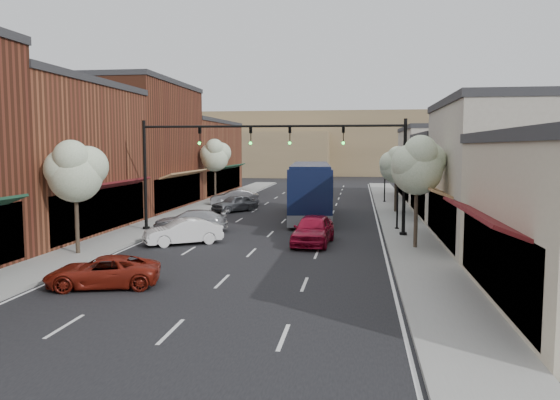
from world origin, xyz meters
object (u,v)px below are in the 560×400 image
at_px(signal_mast_right, 364,159).
at_px(tree_left_far, 215,155).
at_px(parked_car_a, 103,272).
at_px(parked_car_c, 191,221).
at_px(tree_left_near, 75,170).
at_px(coach_bus, 311,190).
at_px(tree_right_near, 418,165).
at_px(lamp_post_near, 398,184).
at_px(tree_right_far, 397,164).
at_px(red_hatchback, 313,230).
at_px(parked_car_b, 183,232).
at_px(parked_car_d, 235,203).
at_px(parked_car_e, 234,198).
at_px(lamp_post_far, 385,172).
at_px(signal_mast_left, 181,159).

bearing_deg(signal_mast_right, tree_left_far, 127.71).
distance_m(parked_car_a, parked_car_c, 13.89).
bearing_deg(tree_left_near, coach_bus, 58.24).
relative_size(tree_right_near, tree_left_near, 1.05).
bearing_deg(lamp_post_near, tree_right_far, 86.69).
xyz_separation_m(red_hatchback, parked_car_b, (-7.10, -0.94, -0.12)).
xyz_separation_m(parked_car_c, parked_car_d, (0.39, 10.79, 0.01)).
distance_m(parked_car_d, parked_car_e, 4.63).
bearing_deg(tree_left_far, lamp_post_near, -43.89).
distance_m(tree_left_far, parked_car_a, 31.94).
bearing_deg(tree_left_near, lamp_post_far, 60.22).
xyz_separation_m(parked_car_b, parked_car_d, (-0.59, 15.29, 0.00)).
xyz_separation_m(tree_right_far, coach_bus, (-6.59, -3.84, -1.87)).
height_order(tree_right_near, parked_car_c, tree_right_near).
bearing_deg(red_hatchback, tree_right_near, -4.47).
relative_size(signal_mast_right, lamp_post_near, 1.85).
xyz_separation_m(lamp_post_near, parked_car_a, (-12.09, -16.00, -2.41)).
height_order(signal_mast_left, red_hatchback, signal_mast_left).
height_order(tree_left_near, coach_bus, tree_left_near).
height_order(tree_right_near, parked_car_e, tree_right_near).
bearing_deg(parked_car_d, parked_car_a, -50.43).
xyz_separation_m(signal_mast_left, red_hatchback, (8.52, -3.20, -3.80)).
bearing_deg(parked_car_b, parked_car_e, 152.16).
distance_m(tree_right_near, parked_car_b, 13.10).
bearing_deg(parked_car_c, tree_right_far, 124.54).
height_order(red_hatchback, parked_car_c, red_hatchback).
relative_size(parked_car_c, parked_car_d, 1.15).
relative_size(signal_mast_left, parked_car_b, 1.94).
xyz_separation_m(signal_mast_right, tree_right_near, (2.73, -4.05, -0.17)).
relative_size(signal_mast_left, tree_left_near, 1.44).
xyz_separation_m(coach_bus, parked_car_a, (-6.05, -21.61, -1.53)).
height_order(signal_mast_left, tree_right_near, signal_mast_left).
bearing_deg(signal_mast_left, lamp_post_near, 10.56).
bearing_deg(tree_left_near, tree_right_far, 50.31).
relative_size(red_hatchback, parked_car_c, 1.02).
bearing_deg(lamp_post_far, coach_bus, -116.95).
bearing_deg(parked_car_e, parked_car_c, -13.76).
height_order(lamp_post_near, coach_bus, lamp_post_near).
xyz_separation_m(lamp_post_far, parked_car_a, (-12.09, -33.50, -2.41)).
bearing_deg(tree_left_near, lamp_post_near, 33.33).
bearing_deg(tree_left_near, parked_car_c, 69.98).
height_order(tree_right_far, parked_car_b, tree_right_far).
xyz_separation_m(lamp_post_near, lamp_post_far, (0.00, 17.50, 0.00)).
bearing_deg(parked_car_e, coach_bus, 29.01).
bearing_deg(tree_right_far, red_hatchback, -109.78).
distance_m(signal_mast_left, red_hatchback, 9.86).
relative_size(tree_left_near, lamp_post_far, 1.28).
height_order(tree_right_near, tree_left_far, tree_left_far).
bearing_deg(signal_mast_left, red_hatchback, -20.58).
bearing_deg(lamp_post_far, signal_mast_right, -96.22).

